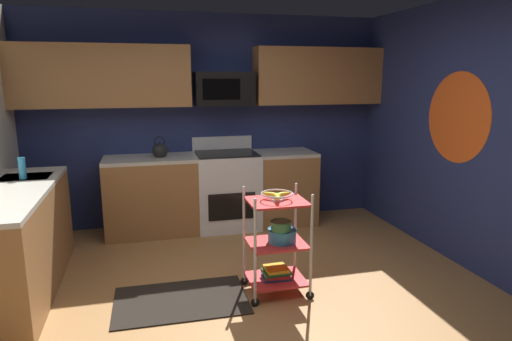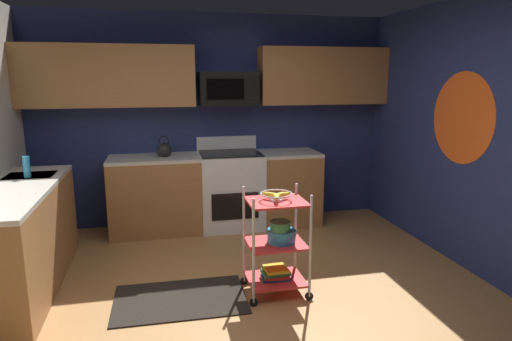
# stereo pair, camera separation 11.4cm
# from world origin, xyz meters

# --- Properties ---
(floor) EXTENTS (4.40, 4.80, 0.04)m
(floor) POSITION_xyz_m (0.00, 0.00, -0.02)
(floor) COLOR #A87542
(floor) RESTS_ON ground
(wall_back) EXTENTS (4.52, 0.06, 2.60)m
(wall_back) POSITION_xyz_m (0.00, 2.43, 1.30)
(wall_back) COLOR navy
(wall_back) RESTS_ON ground
(wall_right) EXTENTS (0.06, 4.80, 2.60)m
(wall_right) POSITION_xyz_m (2.23, 0.00, 1.30)
(wall_right) COLOR navy
(wall_right) RESTS_ON ground
(wall_flower_decal) EXTENTS (0.00, 0.89, 0.89)m
(wall_flower_decal) POSITION_xyz_m (2.20, 0.59, 1.45)
(wall_flower_decal) COLOR #E5591E
(counter_run) EXTENTS (3.48, 2.52, 0.92)m
(counter_run) POSITION_xyz_m (-0.83, 1.56, 0.46)
(counter_run) COLOR #9E6B3D
(counter_run) RESTS_ON ground
(oven_range) EXTENTS (0.76, 0.65, 1.10)m
(oven_range) POSITION_xyz_m (0.17, 2.10, 0.48)
(oven_range) COLOR white
(oven_range) RESTS_ON ground
(upper_cabinets) EXTENTS (4.40, 0.33, 0.70)m
(upper_cabinets) POSITION_xyz_m (-0.04, 2.23, 1.85)
(upper_cabinets) COLOR #9E6B3D
(microwave) EXTENTS (0.70, 0.39, 0.40)m
(microwave) POSITION_xyz_m (0.17, 2.21, 1.70)
(microwave) COLOR black
(rolling_cart) EXTENTS (0.55, 0.42, 0.91)m
(rolling_cart) POSITION_xyz_m (0.26, 0.28, 0.45)
(rolling_cart) COLOR silver
(rolling_cart) RESTS_ON ground
(fruit_bowl) EXTENTS (0.27, 0.27, 0.07)m
(fruit_bowl) POSITION_xyz_m (0.26, 0.28, 0.88)
(fruit_bowl) COLOR silver
(fruit_bowl) RESTS_ON rolling_cart
(mixing_bowl_large) EXTENTS (0.25, 0.25, 0.11)m
(mixing_bowl_large) POSITION_xyz_m (0.31, 0.28, 0.52)
(mixing_bowl_large) COLOR #338CBF
(mixing_bowl_large) RESTS_ON rolling_cart
(mixing_bowl_small) EXTENTS (0.18, 0.18, 0.08)m
(mixing_bowl_small) POSITION_xyz_m (0.29, 0.25, 0.62)
(mixing_bowl_small) COLOR #387F4C
(mixing_bowl_small) RESTS_ON rolling_cart
(book_stack) EXTENTS (0.25, 0.20, 0.10)m
(book_stack) POSITION_xyz_m (0.26, 0.28, 0.18)
(book_stack) COLOR #1E4C8C
(book_stack) RESTS_ON rolling_cart
(kettle) EXTENTS (0.21, 0.18, 0.26)m
(kettle) POSITION_xyz_m (-0.62, 2.10, 1.00)
(kettle) COLOR black
(kettle) RESTS_ON counter_run
(dish_soap_bottle) EXTENTS (0.06, 0.06, 0.20)m
(dish_soap_bottle) POSITION_xyz_m (-1.90, 1.25, 1.02)
(dish_soap_bottle) COLOR #2D8CBF
(dish_soap_bottle) RESTS_ON counter_run
(floor_rug) EXTENTS (1.11, 0.72, 0.01)m
(floor_rug) POSITION_xyz_m (-0.56, 0.32, 0.01)
(floor_rug) COLOR black
(floor_rug) RESTS_ON ground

